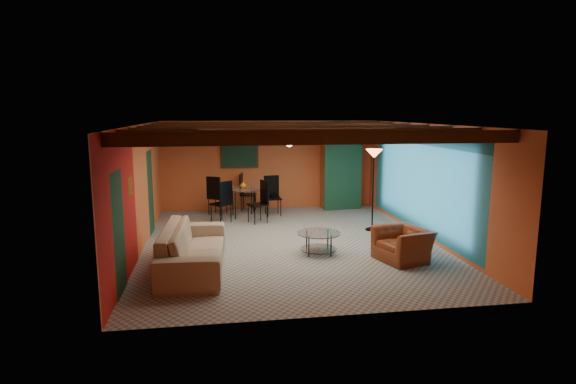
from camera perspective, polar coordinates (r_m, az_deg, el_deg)
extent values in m
cube|color=gray|center=(10.94, 0.16, -6.12)|extent=(6.50, 8.00, 0.01)
cube|color=silver|center=(10.53, 0.17, 8.16)|extent=(6.50, 8.00, 0.01)
cube|color=#CC5B2F|center=(14.59, -2.32, 3.27)|extent=(6.50, 0.02, 2.70)
cube|color=#A91713|center=(10.64, -17.38, 0.42)|extent=(0.02, 8.00, 2.70)
cube|color=teal|center=(11.62, 16.21, 1.23)|extent=(0.02, 8.00, 2.70)
imported|color=#967C60|center=(9.28, -11.32, -6.56)|extent=(1.25, 2.89, 0.83)
imported|color=maroon|center=(9.87, 13.64, -6.17)|extent=(1.14, 1.22, 0.66)
cube|color=brown|center=(14.75, 6.35, 1.91)|extent=(1.18, 0.65, 2.00)
cube|color=black|center=(14.44, -5.87, 4.35)|extent=(1.05, 0.03, 0.65)
imported|color=#26661E|center=(14.63, 6.44, 6.80)|extent=(0.55, 0.50, 0.52)
imported|color=orange|center=(13.40, -5.42, 2.22)|extent=(0.22, 0.22, 0.19)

